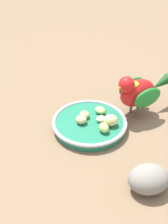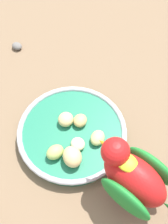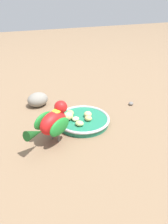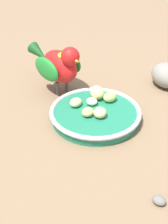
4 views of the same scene
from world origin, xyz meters
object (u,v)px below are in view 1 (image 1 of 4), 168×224
Objects in this scene: feeding_bowl at (90,124)px; apple_piece_0 at (110,120)px; apple_piece_3 at (101,119)px; apple_piece_5 at (104,128)px; apple_piece_4 at (100,110)px; rock_large at (149,179)px; parrot at (139,91)px; apple_piece_1 at (85,115)px; apple_piece_2 at (81,120)px.

feeding_bowl is 5.24× the size of apple_piece_0.
feeding_bowl is 0.03m from apple_piece_3.
feeding_bowl is 0.06m from apple_piece_5.
apple_piece_4 is (0.03, -0.05, -0.01)m from apple_piece_0.
apple_piece_0 is 0.03m from apple_piece_5.
apple_piece_4 is (0.00, -0.04, 0.00)m from apple_piece_3.
apple_piece_5 is 0.19m from rock_large.
apple_piece_3 is 0.04m from apple_piece_4.
rock_large is (-0.01, 0.28, -0.05)m from parrot.
rock_large is at bearing 124.95° from feeding_bowl.
apple_piece_1 is at bearing -14.71° from apple_piece_3.
apple_piece_2 reaches higher than apple_piece_4.
apple_piece_5 is at bearing 153.71° from apple_piece_2.
rock_large is (-0.16, 0.22, -0.00)m from apple_piece_1.
apple_piece_0 reaches higher than feeding_bowl.
apple_piece_3 is 0.29× the size of rock_large.
apple_piece_1 reaches higher than feeding_bowl.
apple_piece_1 is 1.05× the size of apple_piece_3.
apple_piece_5 is (-0.04, 0.04, 0.02)m from feeding_bowl.
apple_piece_0 is 1.25× the size of apple_piece_4.
apple_piece_3 is at bearing -167.03° from apple_piece_2.
parrot is at bearing -161.61° from apple_piece_4.
parrot is at bearing -144.34° from apple_piece_3.
parrot reaches higher than feeding_bowl.
apple_piece_4 is 0.12m from parrot.
apple_piece_1 is 0.05m from apple_piece_3.
apple_piece_4 is (-0.04, -0.03, -0.00)m from apple_piece_1.
rock_large is at bearing 115.05° from apple_piece_4.
apple_piece_4 is at bearing -148.84° from apple_piece_1.
apple_piece_2 is at bearing -7.57° from parrot.
rock_large reaches higher than apple_piece_1.
feeding_bowl is at bearing -43.51° from apple_piece_5.
parrot reaches higher than apple_piece_1.
apple_piece_0 is 0.43× the size of rock_large.
apple_piece_2 is 0.07m from apple_piece_5.
rock_large is (-0.11, 0.21, 0.00)m from apple_piece_3.
apple_piece_4 is at bearing -134.67° from apple_piece_2.
apple_piece_2 is (0.08, -0.00, -0.00)m from apple_piece_0.
apple_piece_5 is at bearing 136.49° from feeding_bowl.
apple_piece_0 is at bearing -66.13° from rock_large.
feeding_bowl is 6.30× the size of apple_piece_5.
feeding_bowl is 2.27× the size of rock_large.
parrot is at bearing -128.59° from apple_piece_5.
parrot reaches higher than apple_piece_2.
apple_piece_5 reaches higher than apple_piece_1.
feeding_bowl is at bearing 9.03° from apple_piece_3.
apple_piece_1 is at bearing -48.55° from feeding_bowl.
apple_piece_0 is at bearing -121.03° from apple_piece_5.
apple_piece_0 is (-0.06, 0.01, 0.02)m from feeding_bowl.
apple_piece_1 is at bearing -20.73° from apple_piece_0.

